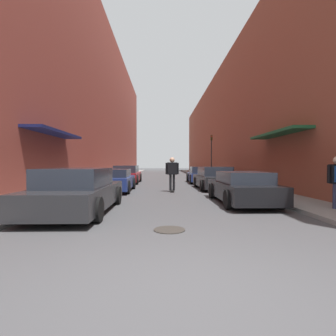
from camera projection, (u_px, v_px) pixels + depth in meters
ground at (165, 179)px, 24.34m from camera, size 117.34×117.34×0.00m
curb_strip_left at (122, 176)px, 29.56m from camera, size 1.80×53.33×0.12m
curb_strip_right at (206, 176)px, 29.79m from camera, size 1.80×53.33×0.12m
building_row_left at (96, 106)px, 29.35m from camera, size 4.90×53.33×15.94m
building_row_right at (231, 127)px, 29.76m from camera, size 4.90×53.33×11.34m
parked_car_left_0 at (78, 191)px, 7.92m from camera, size 2.03×4.79×1.34m
parked_car_left_1 at (114, 180)px, 13.84m from camera, size 1.96×4.06×1.19m
parked_car_left_2 at (127, 175)px, 19.73m from camera, size 1.95×4.74×1.33m
parked_car_right_0 at (242, 188)px, 9.73m from camera, size 1.89×4.35×1.18m
parked_car_right_1 at (214, 178)px, 15.14m from camera, size 1.96×4.35×1.29m
parked_car_right_2 at (202, 175)px, 19.95m from camera, size 2.07×3.98×1.24m
skateboarder at (172, 171)px, 13.64m from camera, size 0.69×0.78×1.80m
manhole_cover at (169, 230)px, 5.80m from camera, size 0.70×0.70×0.02m
traffic_light at (211, 152)px, 23.50m from camera, size 0.16×0.22×3.89m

